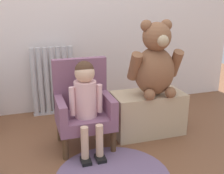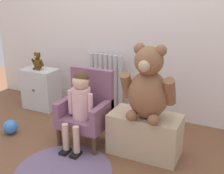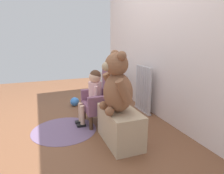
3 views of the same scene
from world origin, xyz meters
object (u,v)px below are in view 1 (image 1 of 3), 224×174
(child_figure, at_px, (86,95))
(large_teddy_bear, at_px, (155,63))
(radiator, at_px, (53,81))
(low_bench, at_px, (148,113))
(child_armchair, at_px, (83,106))

(child_figure, relative_size, large_teddy_bear, 1.15)
(radiator, relative_size, child_figure, 0.98)
(child_figure, distance_m, low_bench, 0.65)
(child_armchair, distance_m, child_figure, 0.18)
(radiator, height_order, large_teddy_bear, large_teddy_bear)
(child_armchair, xyz_separation_m, large_teddy_bear, (0.60, -0.03, 0.32))
(radiator, relative_size, low_bench, 1.14)
(child_armchair, xyz_separation_m, child_figure, (0.00, -0.11, 0.14))
(radiator, relative_size, large_teddy_bear, 1.12)
(child_armchair, bearing_deg, radiator, 102.67)
(child_armchair, height_order, low_bench, child_armchair)
(child_figure, bearing_deg, radiator, 100.98)
(low_bench, bearing_deg, large_teddy_bear, -60.55)
(radiator, distance_m, large_teddy_bear, 1.09)
(child_figure, distance_m, large_teddy_bear, 0.63)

